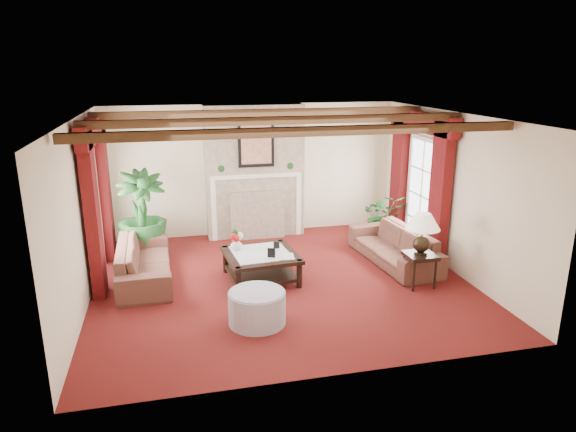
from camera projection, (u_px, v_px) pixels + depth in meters
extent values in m
plane|color=#4E100D|center=(282.00, 282.00, 8.48)|extent=(6.00, 6.00, 0.00)
plane|color=white|center=(281.00, 116.00, 7.72)|extent=(6.00, 6.00, 0.00)
cube|color=beige|center=(253.00, 170.00, 10.67)|extent=(6.00, 0.02, 2.70)
cube|color=beige|center=(80.00, 215.00, 7.45)|extent=(0.02, 5.50, 2.70)
cube|color=beige|center=(453.00, 193.00, 8.76)|extent=(0.02, 5.50, 2.70)
imported|color=#330D1A|center=(144.00, 255.00, 8.49)|extent=(2.17, 0.73, 0.83)
imported|color=#330D1A|center=(394.00, 240.00, 9.23)|extent=(2.23, 1.00, 0.83)
imported|color=black|center=(143.00, 232.00, 9.59)|extent=(1.66, 2.03, 0.90)
imported|color=black|center=(384.00, 221.00, 10.47)|extent=(1.24, 1.30, 0.76)
cylinder|color=gray|center=(257.00, 308.00, 7.06)|extent=(0.79, 0.79, 0.46)
imported|color=silver|center=(236.00, 244.00, 8.57)|extent=(0.32, 0.32, 0.20)
imported|color=black|center=(280.00, 249.00, 8.20)|extent=(0.23, 0.09, 0.30)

